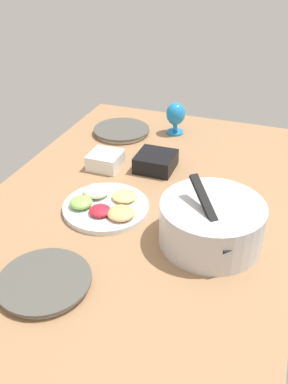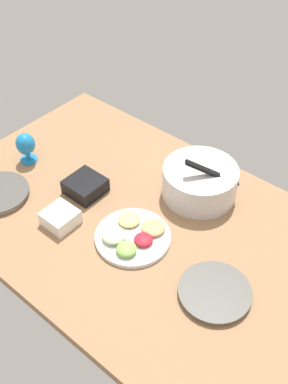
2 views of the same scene
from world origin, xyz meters
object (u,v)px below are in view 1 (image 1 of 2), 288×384
(square_bowl_black, at_px, (156,161))
(fruit_platter, at_px, (105,205))
(dinner_plate_left, at_px, (122,131))
(dinner_plate_right, at_px, (45,282))
(square_bowl_white, at_px, (105,159))
(mixing_bowl, at_px, (211,222))
(hurricane_glass_blue, at_px, (176,115))

(square_bowl_black, bearing_deg, fruit_platter, -12.28)
(dinner_plate_left, bearing_deg, dinner_plate_right, 10.42)
(fruit_platter, bearing_deg, square_bowl_white, -155.91)
(dinner_plate_right, relative_size, mixing_bowl, 0.81)
(hurricane_glass_blue, height_order, square_bowl_white, hurricane_glass_blue)
(mixing_bowl, distance_m, square_bowl_black, 0.47)
(fruit_platter, height_order, hurricane_glass_blue, hurricane_glass_blue)
(dinner_plate_left, bearing_deg, square_bowl_black, 44.20)
(dinner_plate_left, bearing_deg, fruit_platter, 17.38)
(square_bowl_black, bearing_deg, dinner_plate_left, -135.80)
(square_bowl_black, bearing_deg, mixing_bowl, 38.67)
(mixing_bowl, bearing_deg, dinner_plate_right, -48.46)
(square_bowl_white, distance_m, square_bowl_black, 0.20)
(dinner_plate_left, relative_size, square_bowl_black, 1.76)
(hurricane_glass_blue, xyz_separation_m, square_bowl_white, (0.40, -0.17, -0.05))
(dinner_plate_left, distance_m, dinner_plate_right, 0.96)
(dinner_plate_right, relative_size, fruit_platter, 0.87)
(dinner_plate_left, relative_size, dinner_plate_right, 1.01)
(dinner_plate_left, height_order, fruit_platter, fruit_platter)
(dinner_plate_right, bearing_deg, square_bowl_white, -169.99)
(mixing_bowl, xyz_separation_m, hurricane_glass_blue, (-0.71, -0.32, 0.01))
(dinner_plate_right, xyz_separation_m, fruit_platter, (-0.37, 0.01, 0.01))
(square_bowl_black, bearing_deg, square_bowl_white, -73.83)
(dinner_plate_left, relative_size, square_bowl_white, 2.11)
(dinner_plate_right, bearing_deg, mixing_bowl, 131.54)
(dinner_plate_right, height_order, mixing_bowl, mixing_bowl)
(fruit_platter, relative_size, square_bowl_black, 2.00)
(hurricane_glass_blue, relative_size, square_bowl_black, 1.01)
(mixing_bowl, bearing_deg, square_bowl_black, -141.33)
(dinner_plate_left, distance_m, hurricane_glass_blue, 0.25)
(dinner_plate_right, relative_size, square_bowl_black, 1.74)
(hurricane_glass_blue, xyz_separation_m, square_bowl_black, (0.34, 0.02, -0.05))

